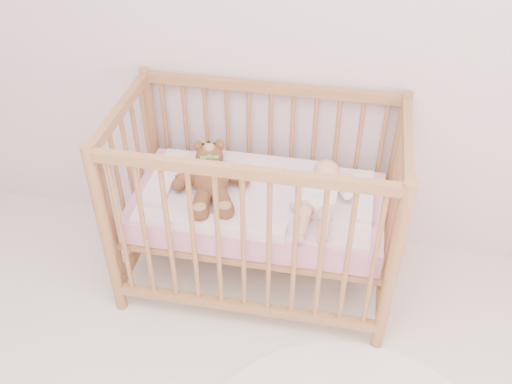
# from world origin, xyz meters

# --- Properties ---
(wall_back) EXTENTS (4.00, 0.02, 2.70)m
(wall_back) POSITION_xyz_m (0.00, 2.00, 1.35)
(wall_back) COLOR silver
(wall_back) RESTS_ON floor
(crib) EXTENTS (1.36, 0.76, 1.00)m
(crib) POSITION_xyz_m (-0.05, 1.60, 0.50)
(crib) COLOR #A06D44
(crib) RESTS_ON floor
(mattress) EXTENTS (1.22, 0.62, 0.13)m
(mattress) POSITION_xyz_m (-0.05, 1.60, 0.49)
(mattress) COLOR pink
(mattress) RESTS_ON crib
(blanket) EXTENTS (1.10, 0.58, 0.06)m
(blanket) POSITION_xyz_m (-0.05, 1.60, 0.56)
(blanket) COLOR #F9ABCB
(blanket) RESTS_ON mattress
(baby) EXTENTS (0.31, 0.59, 0.14)m
(baby) POSITION_xyz_m (0.26, 1.58, 0.64)
(baby) COLOR white
(baby) RESTS_ON blanket
(teddy_bear) EXTENTS (0.53, 0.64, 0.15)m
(teddy_bear) POSITION_xyz_m (-0.28, 1.58, 0.65)
(teddy_bear) COLOR brown
(teddy_bear) RESTS_ON blanket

